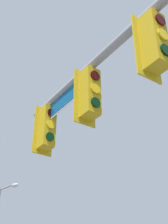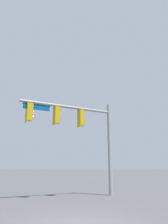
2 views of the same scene
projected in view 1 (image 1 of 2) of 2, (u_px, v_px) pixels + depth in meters
The scene contains 1 object.
signal_pole_near at pixel (155, 75), 4.84m from camera, with size 6.69×1.29×6.49m.
Camera 1 is at (-5.98, -1.92, 1.59)m, focal length 50.00 mm.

